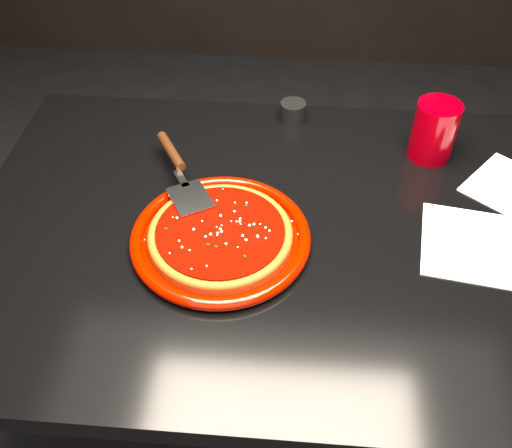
{
  "coord_description": "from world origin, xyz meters",
  "views": [
    {
      "loc": [
        -0.01,
        -0.73,
        1.48
      ],
      "look_at": [
        -0.07,
        -0.02,
        0.77
      ],
      "focal_mm": 40.0,
      "sensor_mm": 36.0,
      "label": 1
    }
  ],
  "objects_px": {
    "pizza_server": "(181,171)",
    "cup": "(434,131)",
    "plate": "(221,237)",
    "table": "(286,343)",
    "ramekin": "(293,111)"
  },
  "relations": [
    {
      "from": "table",
      "to": "plate",
      "type": "bearing_deg",
      "value": -159.45
    },
    {
      "from": "ramekin",
      "to": "table",
      "type": "bearing_deg",
      "value": -87.52
    },
    {
      "from": "cup",
      "to": "table",
      "type": "bearing_deg",
      "value": -139.11
    },
    {
      "from": "pizza_server",
      "to": "cup",
      "type": "height_order",
      "value": "cup"
    },
    {
      "from": "pizza_server",
      "to": "cup",
      "type": "xyz_separation_m",
      "value": [
        0.49,
        0.14,
        0.02
      ]
    },
    {
      "from": "table",
      "to": "ramekin",
      "type": "xyz_separation_m",
      "value": [
        -0.01,
        0.34,
        0.4
      ]
    },
    {
      "from": "table",
      "to": "cup",
      "type": "bearing_deg",
      "value": 40.89
    },
    {
      "from": "table",
      "to": "pizza_server",
      "type": "height_order",
      "value": "pizza_server"
    },
    {
      "from": "pizza_server",
      "to": "ramekin",
      "type": "height_order",
      "value": "pizza_server"
    },
    {
      "from": "table",
      "to": "pizza_server",
      "type": "distance_m",
      "value": 0.48
    },
    {
      "from": "plate",
      "to": "pizza_server",
      "type": "relative_size",
      "value": 1.12
    },
    {
      "from": "table",
      "to": "cup",
      "type": "distance_m",
      "value": 0.56
    },
    {
      "from": "plate",
      "to": "cup",
      "type": "xyz_separation_m",
      "value": [
        0.4,
        0.28,
        0.05
      ]
    },
    {
      "from": "table",
      "to": "pizza_server",
      "type": "relative_size",
      "value": 4.23
    },
    {
      "from": "plate",
      "to": "pizza_server",
      "type": "distance_m",
      "value": 0.17
    }
  ]
}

